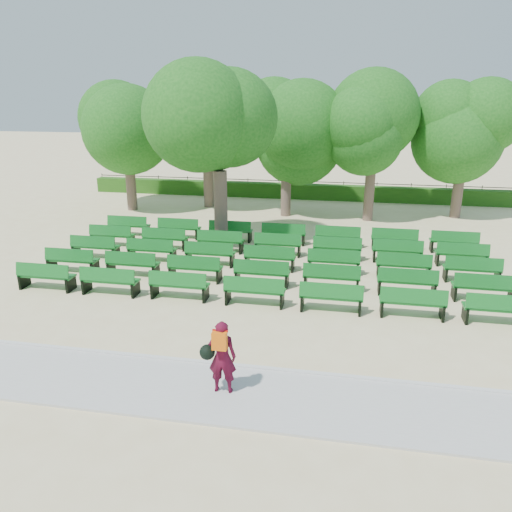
{
  "coord_description": "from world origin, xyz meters",
  "views": [
    {
      "loc": [
        3.39,
        -16.49,
        6.31
      ],
      "look_at": [
        0.45,
        -1.0,
        1.1
      ],
      "focal_mm": 35.0,
      "sensor_mm": 36.0,
      "label": 1
    }
  ],
  "objects": [
    {
      "name": "fence",
      "position": [
        0.0,
        14.4,
        0.0
      ],
      "size": [
        26.0,
        0.1,
        1.02
      ],
      "primitive_type": null,
      "color": "black",
      "rests_on": "ground"
    },
    {
      "name": "paving",
      "position": [
        0.0,
        -7.4,
        0.03
      ],
      "size": [
        30.0,
        2.2,
        0.06
      ],
      "primitive_type": "cube",
      "color": "beige",
      "rests_on": "ground"
    },
    {
      "name": "tree_line",
      "position": [
        0.0,
        10.0,
        0.0
      ],
      "size": [
        21.8,
        6.8,
        7.04
      ],
      "primitive_type": null,
      "color": "#22661B",
      "rests_on": "ground"
    },
    {
      "name": "tree_among",
      "position": [
        -1.85,
        3.21,
        4.6
      ],
      "size": [
        4.99,
        4.99,
        6.87
      ],
      "color": "brown",
      "rests_on": "ground"
    },
    {
      "name": "bench_array",
      "position": [
        0.65,
        0.89,
        0.1
      ],
      "size": [
        1.9,
        0.64,
        1.19
      ],
      "rotation": [
        0.0,
        0.0,
        -0.03
      ],
      "color": "#126A21",
      "rests_on": "ground"
    },
    {
      "name": "ground",
      "position": [
        0.0,
        0.0,
        0.0
      ],
      "size": [
        120.0,
        120.0,
        0.0
      ],
      "primitive_type": "plane",
      "color": "beige"
    },
    {
      "name": "hedge",
      "position": [
        0.0,
        14.0,
        0.45
      ],
      "size": [
        26.0,
        0.7,
        0.9
      ],
      "primitive_type": "cube",
      "color": "#285B17",
      "rests_on": "ground"
    },
    {
      "name": "person",
      "position": [
        0.88,
        -7.33,
        0.93
      ],
      "size": [
        0.8,
        0.49,
        1.67
      ],
      "rotation": [
        0.0,
        0.0,
        3.2
      ],
      "color": "#4B0A1F",
      "rests_on": "ground"
    },
    {
      "name": "curb",
      "position": [
        0.0,
        -6.25,
        0.05
      ],
      "size": [
        30.0,
        0.12,
        0.1
      ],
      "primitive_type": "cube",
      "color": "silver",
      "rests_on": "ground"
    }
  ]
}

